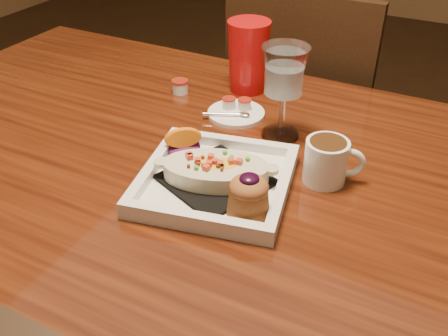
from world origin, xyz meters
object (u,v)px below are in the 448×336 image
at_px(table, 200,201).
at_px(plate, 219,178).
at_px(chair_far, 304,125).
at_px(coffee_mug, 328,160).
at_px(saucer, 235,111).
at_px(red_tumbler, 248,57).
at_px(goblet, 284,76).

bearing_deg(table, plate, -39.43).
xyz_separation_m(table, chair_far, (-0.00, 0.63, -0.15)).
distance_m(chair_far, plate, 0.75).
distance_m(coffee_mug, saucer, 0.28).
bearing_deg(red_tumbler, plate, -71.68).
bearing_deg(goblet, red_tumbler, 132.21).
distance_m(plate, saucer, 0.27).
height_order(table, saucer, saucer).
xyz_separation_m(table, saucer, (-0.02, 0.19, 0.11)).
relative_size(table, red_tumbler, 9.35).
distance_m(chair_far, red_tumbler, 0.46).
xyz_separation_m(chair_far, red_tumbler, (-0.05, -0.32, 0.32)).
xyz_separation_m(saucer, red_tumbler, (-0.03, 0.12, 0.07)).
bearing_deg(table, red_tumbler, 98.66).
xyz_separation_m(coffee_mug, saucer, (-0.24, 0.14, -0.03)).
relative_size(chair_far, red_tumbler, 5.80).
bearing_deg(table, saucer, 95.32).
bearing_deg(coffee_mug, red_tumbler, 115.44).
height_order(goblet, saucer, goblet).
height_order(coffee_mug, saucer, coffee_mug).
relative_size(plate, coffee_mug, 2.87).
bearing_deg(plate, saucer, 98.52).
height_order(goblet, red_tumbler, goblet).
height_order(chair_far, red_tumbler, chair_far).
xyz_separation_m(chair_far, goblet, (0.10, -0.48, 0.37)).
height_order(plate, goblet, goblet).
height_order(coffee_mug, goblet, goblet).
height_order(table, coffee_mug, coffee_mug).
bearing_deg(red_tumbler, chair_far, 81.51).
bearing_deg(saucer, goblet, -17.88).
relative_size(chair_far, coffee_mug, 9.18).
bearing_deg(saucer, coffee_mug, -29.91).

